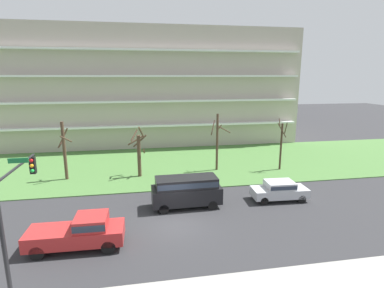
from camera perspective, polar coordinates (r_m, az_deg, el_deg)
ground at (r=21.33m, az=-2.97°, el=-14.64°), size 160.00×160.00×0.00m
grass_lawn_strip at (r=34.31m, az=-5.87°, el=-3.87°), size 80.00×16.00×0.08m
apartment_building at (r=47.66m, az=-7.43°, el=10.62°), size 41.19×14.48×16.26m
tree_far_left at (r=31.01m, az=-22.89°, el=-1.01°), size 1.50×1.51×5.66m
tree_left at (r=30.06m, az=-9.94°, el=-1.49°), size 1.92×1.74×5.11m
tree_center at (r=31.51m, az=4.80°, el=0.61°), size 2.09×2.09×6.01m
tree_right at (r=32.97m, az=16.43°, el=-0.06°), size 1.15×1.04×5.48m
sedan_silver_near_left at (r=25.54m, az=16.12°, el=-8.25°), size 4.48×2.00×1.57m
pickup_red_center_left at (r=19.30m, az=-20.28°, el=-15.19°), size 5.45×2.12×1.95m
van_black_center_right at (r=23.15m, az=-1.06°, el=-8.56°), size 5.24×2.10×2.36m
traffic_signal_mast at (r=15.91m, az=-30.30°, el=-9.89°), size 0.90×4.67×6.10m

